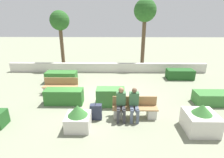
{
  "coord_description": "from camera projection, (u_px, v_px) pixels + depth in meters",
  "views": [
    {
      "loc": [
        0.56,
        -8.2,
        3.97
      ],
      "look_at": [
        0.42,
        0.5,
        0.9
      ],
      "focal_mm": 28.0,
      "sensor_mm": 36.0,
      "label": 1
    }
  ],
  "objects": [
    {
      "name": "hedge_block_near_right",
      "position": [
        213.0,
        98.0,
        8.42
      ],
      "size": [
        1.79,
        0.85,
        0.59
      ],
      "color": "#3D7A38",
      "rests_on": "ground_plane"
    },
    {
      "name": "ground_plane",
      "position": [
        104.0,
        98.0,
        9.06
      ],
      "size": [
        60.0,
        60.0,
        0.0
      ],
      "primitive_type": "plane",
      "color": "gray"
    },
    {
      "name": "hedge_block_mid_left",
      "position": [
        110.0,
        97.0,
        8.27
      ],
      "size": [
        1.32,
        0.66,
        0.84
      ],
      "color": "#3D7A38",
      "rests_on": "ground_plane"
    },
    {
      "name": "tree_leftmost",
      "position": [
        60.0,
        22.0,
        13.51
      ],
      "size": [
        1.5,
        1.5,
        4.51
      ],
      "color": "brown",
      "rests_on": "ground_plane"
    },
    {
      "name": "hedge_block_near_left",
      "position": [
        180.0,
        74.0,
        11.91
      ],
      "size": [
        1.76,
        0.83,
        0.65
      ],
      "color": "#235623",
      "rests_on": "ground_plane"
    },
    {
      "name": "person_seated_man",
      "position": [
        134.0,
        103.0,
        7.03
      ],
      "size": [
        0.38,
        0.64,
        1.33
      ],
      "color": "#515B70",
      "rests_on": "ground_plane"
    },
    {
      "name": "bench_left_side",
      "position": [
        61.0,
        88.0,
        9.57
      ],
      "size": [
        1.86,
        0.48,
        0.85
      ],
      "rotation": [
        0.0,
        0.0,
        -0.19
      ],
      "color": "#A37A4C",
      "rests_on": "ground_plane"
    },
    {
      "name": "perimeter_wall",
      "position": [
        107.0,
        68.0,
        13.35
      ],
      "size": [
        14.92,
        0.3,
        0.7
      ],
      "color": "beige",
      "rests_on": "ground_plane"
    },
    {
      "name": "tree_center_left",
      "position": [
        145.0,
        13.0,
        13.6
      ],
      "size": [
        1.75,
        1.75,
        5.37
      ],
      "color": "brown",
      "rests_on": "ground_plane"
    },
    {
      "name": "planter_corner_left",
      "position": [
        200.0,
        120.0,
        6.35
      ],
      "size": [
        1.1,
        1.1,
        1.07
      ],
      "color": "beige",
      "rests_on": "ground_plane"
    },
    {
      "name": "person_seated_woman",
      "position": [
        121.0,
        102.0,
        7.04
      ],
      "size": [
        0.38,
        0.64,
        1.35
      ],
      "color": "#333338",
      "rests_on": "ground_plane"
    },
    {
      "name": "bench_front",
      "position": [
        135.0,
        110.0,
        7.3
      ],
      "size": [
        1.86,
        0.48,
        0.85
      ],
      "color": "#A37A4C",
      "rests_on": "ground_plane"
    },
    {
      "name": "hedge_block_mid_right",
      "position": [
        62.0,
        77.0,
        11.27
      ],
      "size": [
        1.94,
        0.82,
        0.69
      ],
      "color": "#33702D",
      "rests_on": "ground_plane"
    },
    {
      "name": "suitcase",
      "position": [
        96.0,
        112.0,
        7.14
      ],
      "size": [
        0.47,
        0.24,
        0.85
      ],
      "color": "#282D42",
      "rests_on": "ground_plane"
    },
    {
      "name": "planter_corner_right",
      "position": [
        78.0,
        118.0,
        6.51
      ],
      "size": [
        0.89,
        0.89,
        0.96
      ],
      "color": "beige",
      "rests_on": "ground_plane"
    },
    {
      "name": "hedge_block_far_left",
      "position": [
        64.0,
        96.0,
        8.45
      ],
      "size": [
        1.81,
        0.65,
        0.73
      ],
      "color": "#33702D",
      "rests_on": "ground_plane"
    }
  ]
}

